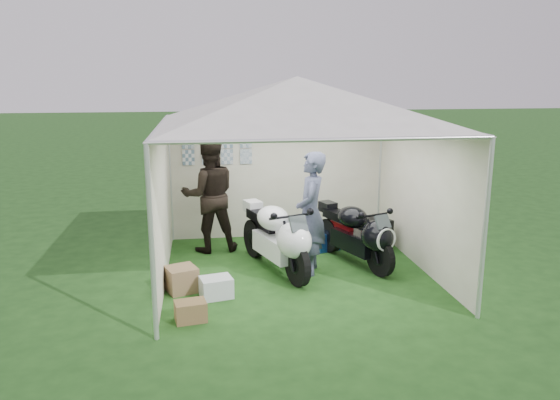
# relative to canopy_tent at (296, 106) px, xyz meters

# --- Properties ---
(ground) EXTENTS (80.00, 80.00, 0.00)m
(ground) POSITION_rel_canopy_tent_xyz_m (0.00, -0.03, -2.58)
(ground) COLOR #1A3F14
(ground) RESTS_ON ground
(canopy_tent) EXTENTS (5.66, 5.66, 3.00)m
(canopy_tent) POSITION_rel_canopy_tent_xyz_m (0.00, 0.00, 0.00)
(canopy_tent) COLOR silver
(canopy_tent) RESTS_ON ground
(motorcycle_white) EXTENTS (0.96, 2.07, 1.05)m
(motorcycle_white) POSITION_rel_canopy_tent_xyz_m (-0.28, -0.03, -1.99)
(motorcycle_white) COLOR black
(motorcycle_white) RESTS_ON ground
(motorcycle_black) EXTENTS (0.94, 1.88, 0.97)m
(motorcycle_black) POSITION_rel_canopy_tent_xyz_m (1.04, 0.12, -2.04)
(motorcycle_black) COLOR black
(motorcycle_black) RESTS_ON ground
(paddock_stand) EXTENTS (0.49, 0.40, 0.32)m
(paddock_stand) POSITION_rel_canopy_tent_xyz_m (0.72, 0.96, -2.41)
(paddock_stand) COLOR #1F47B3
(paddock_stand) RESTS_ON ground
(person_dark_jacket) EXTENTS (1.05, 0.87, 1.99)m
(person_dark_jacket) POSITION_rel_canopy_tent_xyz_m (-1.30, 1.23, -1.58)
(person_dark_jacket) COLOR black
(person_dark_jacket) RESTS_ON ground
(person_blue_jacket) EXTENTS (0.61, 0.78, 1.90)m
(person_blue_jacket) POSITION_rel_canopy_tent_xyz_m (0.22, -0.10, -1.63)
(person_blue_jacket) COLOR #505474
(person_blue_jacket) RESTS_ON ground
(equipment_box) EXTENTS (0.67, 0.60, 0.55)m
(equipment_box) POSITION_rel_canopy_tent_xyz_m (1.53, 0.84, -2.30)
(equipment_box) COLOR black
(equipment_box) RESTS_ON ground
(crate_0) EXTENTS (0.49, 0.42, 0.28)m
(crate_0) POSITION_rel_canopy_tent_xyz_m (-1.27, -0.88, -2.43)
(crate_0) COLOR silver
(crate_0) RESTS_ON ground
(crate_1) EXTENTS (0.51, 0.51, 0.36)m
(crate_1) POSITION_rel_canopy_tent_xyz_m (-1.75, -0.59, -2.40)
(crate_1) COLOR brown
(crate_1) RESTS_ON ground
(crate_2) EXTENTS (0.37, 0.33, 0.24)m
(crate_2) POSITION_rel_canopy_tent_xyz_m (-1.26, -0.84, -2.45)
(crate_2) COLOR silver
(crate_2) RESTS_ON ground
(crate_3) EXTENTS (0.42, 0.34, 0.26)m
(crate_3) POSITION_rel_canopy_tent_xyz_m (-1.61, -1.60, -2.45)
(crate_3) COLOR brown
(crate_3) RESTS_ON ground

